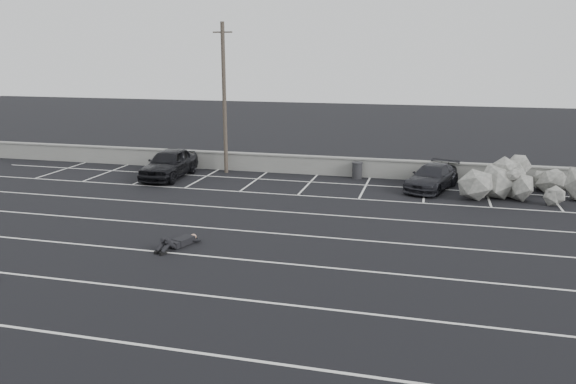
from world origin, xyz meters
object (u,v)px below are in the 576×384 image
(car_right, at_px, (432,177))
(trash_bin, at_px, (357,170))
(person, at_px, (184,238))
(car_left, at_px, (169,163))
(riprap_pile, at_px, (515,184))
(utility_pole, at_px, (224,98))

(car_right, height_order, trash_bin, car_right)
(car_right, xyz_separation_m, person, (-8.68, -11.00, -0.37))
(car_left, bearing_deg, car_right, 1.94)
(car_right, relative_size, riprap_pile, 0.67)
(utility_pole, distance_m, person, 13.23)
(car_left, bearing_deg, person, -62.90)
(car_right, relative_size, person, 1.60)
(riprap_pile, xyz_separation_m, person, (-12.56, -10.44, -0.36))
(trash_bin, bearing_deg, riprap_pile, -14.89)
(car_left, relative_size, utility_pole, 0.56)
(car_left, bearing_deg, riprap_pile, -0.54)
(trash_bin, distance_m, riprap_pile, 8.19)
(car_left, relative_size, riprap_pile, 0.73)
(utility_pole, bearing_deg, person, -76.53)
(car_left, xyz_separation_m, person, (5.51, -10.19, -0.55))
(utility_pole, distance_m, trash_bin, 8.49)
(car_left, distance_m, person, 11.60)
(car_left, distance_m, trash_bin, 10.44)
(riprap_pile, bearing_deg, trash_bin, 165.11)
(car_left, bearing_deg, trash_bin, 11.71)
(car_left, height_order, person, car_left)
(car_left, xyz_separation_m, riprap_pile, (18.08, 0.25, -0.19))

